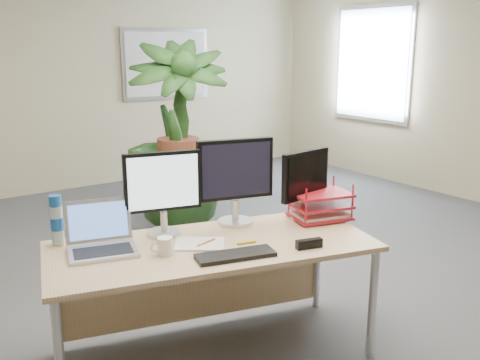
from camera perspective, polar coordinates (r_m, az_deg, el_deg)
floor at (r=3.98m, az=4.53°, el=-12.64°), size 8.00×8.00×0.00m
back_wall at (r=7.11m, az=-16.69°, el=9.98°), size 7.00×0.04×2.70m
whiteboard at (r=7.54m, az=-7.89°, el=12.15°), size 1.30×0.04×0.95m
window at (r=7.65m, az=13.91°, el=11.90°), size 0.04×1.30×1.55m
desk at (r=3.19m, az=-3.47°, el=-8.66°), size 1.96×1.21×0.70m
floor_plant at (r=5.17m, az=-6.58°, el=2.41°), size 1.09×1.09×1.50m
monitor_left at (r=3.13m, az=-8.23°, el=-0.85°), size 0.44×0.20×0.50m
monitor_right at (r=3.29m, az=-0.50°, el=0.43°), size 0.48×0.22×0.54m
monitor_dark at (r=3.43m, az=6.99°, el=-0.02°), size 0.40×0.18×0.45m
laptop at (r=3.03m, az=-14.61°, el=-6.11°), size 0.43×0.40×0.26m
keyboard at (r=2.86m, az=-0.48°, el=-8.01°), size 0.45×0.25×0.02m
coffee_mug at (r=2.91m, az=-8.07°, el=-7.00°), size 0.12×0.08×0.09m
spiral_notebook at (r=3.03m, az=-4.33°, el=-6.82°), size 0.34×0.33×0.01m
orange_pen at (r=3.03m, az=-3.62°, el=-6.64°), size 0.14×0.05×0.01m
yellow_highlighter at (r=3.04m, az=0.70°, el=-6.68°), size 0.11×0.04×0.02m
water_bottle at (r=3.16m, az=-18.96°, el=-4.18°), size 0.07×0.07×0.29m
letter_tray at (r=3.48m, az=8.51°, el=-2.90°), size 0.42×0.36×0.17m
stapler at (r=3.00m, az=7.37°, el=-6.75°), size 0.16×0.08×0.05m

